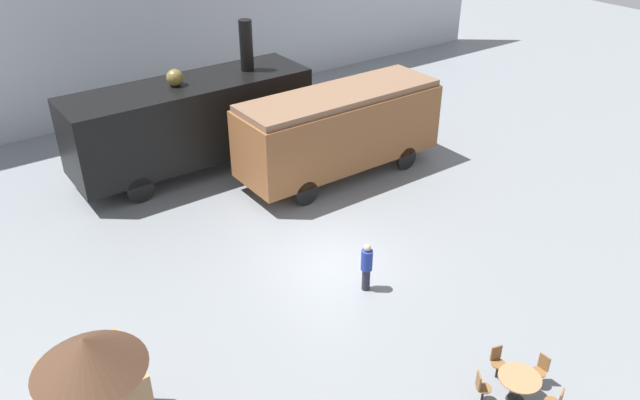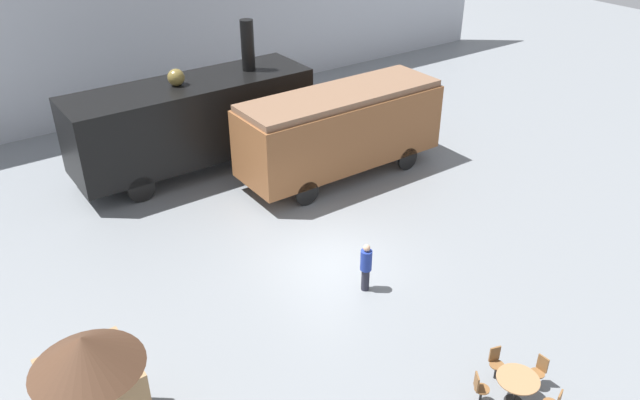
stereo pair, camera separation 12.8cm
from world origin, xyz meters
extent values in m
plane|color=gray|center=(0.00, 0.00, 0.00)|extent=(80.00, 80.00, 0.00)
cube|color=#B2B7C1|center=(0.00, 15.37, 4.50)|extent=(44.00, 0.15, 9.00)
cube|color=black|center=(-0.56, 8.29, 2.12)|extent=(9.50, 2.80, 2.93)
cylinder|color=black|center=(2.05, 8.29, 4.58)|extent=(0.52, 0.52, 1.98)
sphere|color=brown|center=(-1.04, 8.29, 3.89)|extent=(0.64, 0.64, 0.64)
cylinder|color=black|center=(2.29, 6.95, 0.51)|extent=(1.01, 0.12, 1.01)
cylinder|color=black|center=(2.29, 9.63, 0.51)|extent=(1.01, 0.12, 1.01)
cylinder|color=black|center=(-3.41, 6.95, 0.51)|extent=(1.01, 0.12, 1.01)
cylinder|color=black|center=(-3.41, 9.63, 0.51)|extent=(1.01, 0.12, 1.01)
cube|color=brown|center=(3.80, 4.52, 1.90)|extent=(8.11, 2.63, 2.57)
cube|color=brown|center=(3.80, 4.52, 3.30)|extent=(7.95, 2.42, 0.24)
cylinder|color=black|center=(6.24, 3.27, 0.47)|extent=(0.94, 0.12, 0.94)
cylinder|color=black|center=(6.24, 5.77, 0.47)|extent=(0.94, 0.12, 0.94)
cylinder|color=black|center=(1.37, 3.27, 0.47)|extent=(0.94, 0.12, 0.94)
cylinder|color=black|center=(1.37, 5.77, 0.47)|extent=(0.94, 0.12, 0.94)
cylinder|color=black|center=(0.13, -7.17, 0.01)|extent=(0.44, 0.44, 0.02)
cylinder|color=black|center=(0.13, -7.17, 0.37)|extent=(0.08, 0.08, 0.70)
cylinder|color=#9E754C|center=(0.13, -7.17, 0.74)|extent=(0.99, 0.99, 0.03)
cube|color=brown|center=(0.45, -8.06, 0.66)|extent=(0.28, 0.13, 0.42)
cylinder|color=black|center=(0.92, -7.14, 0.21)|extent=(0.06, 0.06, 0.42)
cylinder|color=brown|center=(0.92, -7.14, 0.43)|extent=(0.36, 0.36, 0.03)
cube|color=brown|center=(1.08, -7.14, 0.66)|extent=(0.05, 0.29, 0.42)
cylinder|color=black|center=(0.35, -6.40, 0.21)|extent=(0.06, 0.06, 0.42)
cylinder|color=brown|center=(0.35, -6.40, 0.43)|extent=(0.36, 0.36, 0.03)
cube|color=brown|center=(0.39, -6.26, 0.66)|extent=(0.29, 0.12, 0.42)
cylinder|color=black|center=(-0.53, -6.72, 0.21)|extent=(0.06, 0.06, 0.42)
cylinder|color=brown|center=(-0.53, -6.72, 0.43)|extent=(0.36, 0.36, 0.03)
cube|color=brown|center=(-0.66, -6.63, 0.66)|extent=(0.20, 0.26, 0.42)
cylinder|color=#262633|center=(-0.03, -1.81, 0.36)|extent=(0.24, 0.24, 0.72)
cylinder|color=navy|center=(-0.03, -1.81, 1.04)|extent=(0.34, 0.34, 0.64)
sphere|color=tan|center=(-0.03, -1.81, 1.46)|extent=(0.21, 0.21, 0.21)
cone|color=#472D1E|center=(-8.08, -2.68, 2.60)|extent=(2.34, 2.34, 0.80)
camera|label=1|loc=(-9.71, -12.90, 11.47)|focal=35.00mm
camera|label=2|loc=(-9.60, -12.97, 11.47)|focal=35.00mm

